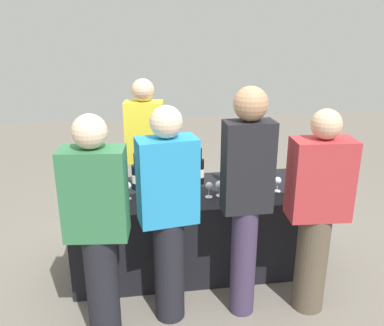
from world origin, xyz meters
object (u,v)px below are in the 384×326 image
object	(u,v)px
wine_glass_2	(209,187)
wine_glass_3	(220,185)
wine_bottle_3	(177,176)
ice_bucket	(257,177)
guest_1	(168,211)
guest_2	(246,194)
wine_bottle_1	(150,176)
server_pouring	(145,153)
menu_board	(97,183)
guest_0	(97,226)
wine_bottle_4	(200,171)
wine_bottle_2	(164,172)
wine_glass_4	(240,183)
wine_glass_5	(278,181)
wine_glass_1	(127,187)
wine_bottle_5	(224,171)
wine_bottle_6	(255,169)
wine_glass_0	(110,194)
wine_bottle_0	(136,177)
guest_3	(317,209)

from	to	relation	value
wine_glass_2	wine_glass_3	bearing A→B (deg)	7.72
wine_bottle_3	ice_bucket	size ratio (longest dim) A/B	1.37
guest_1	guest_2	size ratio (longest dim) A/B	0.93
wine_bottle_1	wine_bottle_3	world-z (taller)	wine_bottle_1
server_pouring	ice_bucket	bearing A→B (deg)	151.74
guest_2	menu_board	size ratio (longest dim) A/B	2.09
guest_0	menu_board	world-z (taller)	guest_0
guest_2	menu_board	distance (m)	2.22
wine_bottle_4	wine_glass_3	size ratio (longest dim) A/B	2.46
wine_glass_3	wine_bottle_2	bearing A→B (deg)	142.67
wine_glass_4	wine_glass_5	distance (m)	0.33
wine_glass_5	ice_bucket	size ratio (longest dim) A/B	0.61
wine_bottle_4	guest_0	size ratio (longest dim) A/B	0.21
wine_bottle_3	wine_glass_5	bearing A→B (deg)	-14.79
wine_bottle_2	wine_glass_1	size ratio (longest dim) A/B	2.06
wine_bottle_5	wine_glass_4	world-z (taller)	wine_bottle_5
wine_glass_1	guest_2	bearing A→B (deg)	-35.14
wine_bottle_2	menu_board	bearing A→B (deg)	126.18
wine_bottle_3	wine_bottle_5	distance (m)	0.45
wine_glass_1	wine_glass_5	xyz separation A→B (m)	(1.27, -0.03, -0.02)
wine_glass_2	wine_bottle_5	bearing A→B (deg)	57.79
ice_bucket	guest_1	xyz separation A→B (m)	(-0.83, -0.62, 0.03)
server_pouring	wine_glass_2	bearing A→B (deg)	129.08
wine_bottle_2	wine_bottle_6	distance (m)	0.82
wine_glass_3	guest_1	distance (m)	0.70
wine_bottle_2	wine_glass_5	xyz separation A→B (m)	(0.94, -0.31, -0.02)
wine_glass_0	wine_glass_4	xyz separation A→B (m)	(1.07, 0.08, -0.00)
wine_bottle_5	guest_1	distance (m)	1.02
wine_bottle_3	wine_glass_4	xyz separation A→B (m)	(0.51, -0.23, -0.01)
wine_glass_4	server_pouring	xyz separation A→B (m)	(-0.76, 0.77, 0.05)
wine_bottle_5	wine_bottle_0	bearing A→B (deg)	-175.77
wine_glass_2	wine_glass_3	distance (m)	0.09
menu_board	wine_glass_0	bearing A→B (deg)	-78.53
wine_bottle_5	guest_2	size ratio (longest dim) A/B	0.17
ice_bucket	guest_1	size ratio (longest dim) A/B	0.13
wine_bottle_4	wine_glass_4	xyz separation A→B (m)	(0.29, -0.28, -0.02)
wine_glass_0	guest_3	distance (m)	1.57
server_pouring	guest_1	world-z (taller)	server_pouring
wine_glass_0	server_pouring	world-z (taller)	server_pouring
wine_bottle_3	guest_1	bearing A→B (deg)	-100.99
wine_glass_0	wine_glass_4	size ratio (longest dim) A/B	1.01
wine_glass_5	guest_2	size ratio (longest dim) A/B	0.08
wine_bottle_5	wine_glass_1	distance (m)	0.91
wine_bottle_1	ice_bucket	size ratio (longest dim) A/B	1.52
wine_bottle_1	wine_bottle_3	size ratio (longest dim) A/B	1.11
wine_bottle_6	wine_glass_4	xyz separation A→B (m)	(-0.21, -0.26, -0.02)
wine_glass_3	guest_1	size ratio (longest dim) A/B	0.08
wine_bottle_6	wine_glass_5	xyz separation A→B (m)	(0.12, -0.25, -0.03)
wine_glass_2	wine_glass_5	size ratio (longest dim) A/B	1.01
guest_2	wine_glass_3	bearing A→B (deg)	96.76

